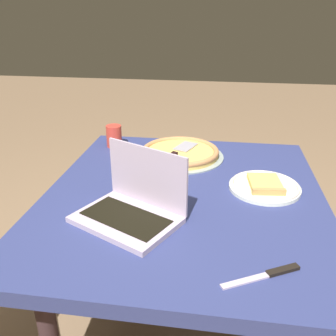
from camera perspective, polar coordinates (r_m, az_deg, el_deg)
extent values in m
plane|color=#8A6D50|center=(1.80, 2.07, -24.68)|extent=(12.00, 12.00, 0.00)
cube|color=navy|center=(1.35, 2.51, -4.69)|extent=(1.14, 1.00, 0.05)
cylinder|color=#3A272A|center=(1.94, -8.06, -7.75)|extent=(0.06, 0.06, 0.68)
cylinder|color=#3A272A|center=(1.89, 15.62, -9.38)|extent=(0.06, 0.06, 0.68)
cube|color=#C0AEC3|center=(1.17, -6.61, -8.03)|extent=(0.33, 0.37, 0.02)
cube|color=black|center=(1.16, -6.64, -7.59)|extent=(0.24, 0.30, 0.00)
cube|color=#C0AEC3|center=(1.19, -3.30, -1.27)|extent=(0.15, 0.28, 0.20)
cube|color=#94B7F1|center=(1.19, -3.37, -1.31)|extent=(0.13, 0.25, 0.18)
cylinder|color=white|center=(1.41, 14.78, -2.96)|extent=(0.26, 0.26, 0.01)
torus|color=#F1E1D1|center=(1.40, 14.82, -2.60)|extent=(0.25, 0.25, 0.01)
cube|color=#EDC960|center=(1.40, 14.85, -2.34)|extent=(0.16, 0.13, 0.02)
cube|color=tan|center=(1.34, 15.42, -3.66)|extent=(0.03, 0.12, 0.03)
cylinder|color=#98A6A2|center=(1.65, 1.90, 1.87)|extent=(0.39, 0.39, 0.01)
cylinder|color=#E6C05F|center=(1.65, 1.90, 2.32)|extent=(0.34, 0.34, 0.02)
torus|color=tan|center=(1.64, 1.91, 2.67)|extent=(0.35, 0.35, 0.02)
cube|color=#AFABB7|center=(1.69, 2.77, 3.37)|extent=(0.14, 0.11, 0.00)
cube|color=black|center=(1.54, -0.15, 1.50)|extent=(0.15, 0.08, 0.01)
cube|color=silver|center=(0.97, 12.86, -16.52)|extent=(0.10, 0.16, 0.00)
cube|color=black|center=(1.02, 17.44, -14.92)|extent=(0.06, 0.09, 0.01)
cylinder|color=#D73F31|center=(1.78, -8.39, 4.94)|extent=(0.07, 0.07, 0.10)
cylinder|color=#532E0D|center=(1.77, -8.45, 5.82)|extent=(0.06, 0.06, 0.01)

